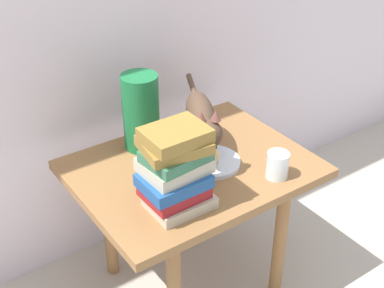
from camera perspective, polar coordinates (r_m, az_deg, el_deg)
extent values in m
plane|color=#B2A899|center=(2.07, 0.00, -14.35)|extent=(6.00, 6.00, 0.00)
cube|color=olive|center=(1.74, 0.00, -2.67)|extent=(0.75, 0.58, 0.03)
cylinder|color=olive|center=(1.88, 9.35, -10.15)|extent=(0.04, 0.04, 0.49)
cylinder|color=olive|center=(1.96, -8.91, -8.05)|extent=(0.04, 0.04, 0.49)
cylinder|color=olive|center=(2.13, 1.45, -3.89)|extent=(0.04, 0.04, 0.49)
cylinder|color=silver|center=(1.73, 2.02, -1.91)|extent=(0.19, 0.19, 0.01)
ellipsoid|color=#E0BC7A|center=(1.70, 1.90, -1.35)|extent=(0.10, 0.09, 0.05)
cylinder|color=#4C3828|center=(1.72, 2.28, -0.52)|extent=(0.02, 0.02, 0.10)
cylinder|color=#4C3828|center=(1.71, 0.30, -0.67)|extent=(0.02, 0.02, 0.10)
cylinder|color=#4C3828|center=(1.85, 1.43, 2.10)|extent=(0.02, 0.02, 0.10)
cylinder|color=#4C3828|center=(1.84, -0.41, 1.97)|extent=(0.02, 0.02, 0.10)
ellipsoid|color=#4C3828|center=(1.74, 0.89, 3.20)|extent=(0.20, 0.27, 0.11)
sphere|color=#4C3828|center=(1.61, 1.72, 1.09)|extent=(0.09, 0.09, 0.09)
cone|color=brown|center=(1.58, 2.54, 3.10)|extent=(0.03, 0.03, 0.03)
cone|color=brown|center=(1.57, 0.96, 2.99)|extent=(0.03, 0.03, 0.03)
cylinder|color=#4C3828|center=(1.92, -0.03, 6.32)|extent=(0.09, 0.15, 0.02)
cube|color=#BCB299|center=(1.55, -1.33, -6.11)|extent=(0.18, 0.14, 0.03)
cube|color=maroon|center=(1.52, -1.91, -4.88)|extent=(0.17, 0.14, 0.04)
cube|color=#1E4C8C|center=(1.49, -1.95, -3.95)|extent=(0.18, 0.14, 0.04)
cube|color=#BCB299|center=(1.48, -1.88, -2.26)|extent=(0.18, 0.15, 0.04)
cube|color=#336B4C|center=(1.46, -1.72, -1.24)|extent=(0.18, 0.14, 0.03)
cube|color=olive|center=(1.44, -1.93, -0.06)|extent=(0.19, 0.17, 0.03)
cube|color=olive|center=(1.42, -1.79, 0.96)|extent=(0.17, 0.13, 0.04)
cylinder|color=#196B38|center=(1.77, -5.47, 3.42)|extent=(0.12, 0.12, 0.26)
cylinder|color=silver|center=(1.67, 9.10, -2.23)|extent=(0.07, 0.07, 0.08)
cylinder|color=silver|center=(1.68, 9.04, -2.80)|extent=(0.06, 0.06, 0.04)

